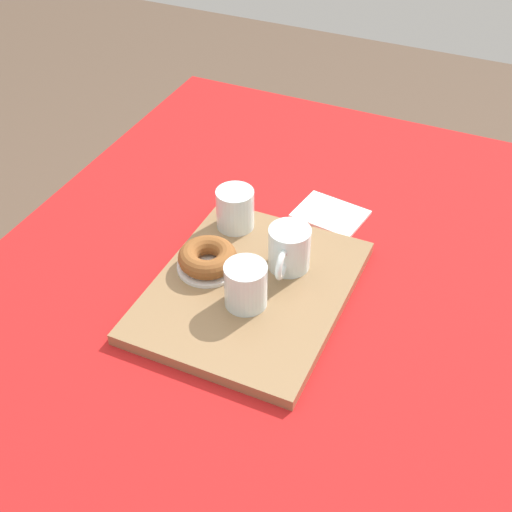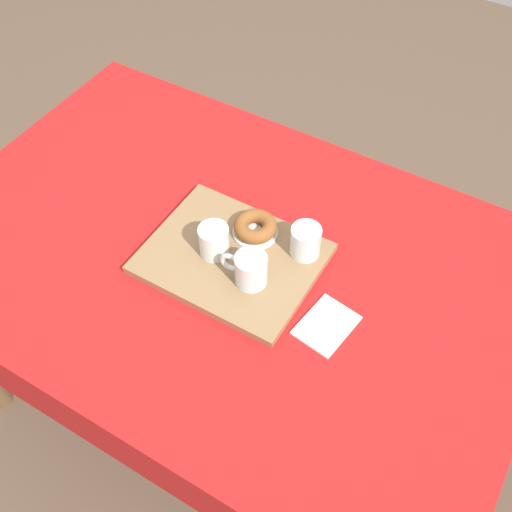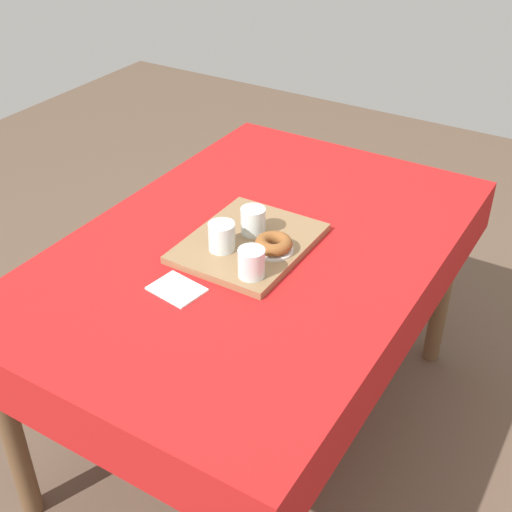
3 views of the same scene
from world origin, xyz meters
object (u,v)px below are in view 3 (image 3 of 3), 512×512
at_px(dining_table, 256,267).
at_px(serving_tray, 249,243).
at_px(tea_mug_left, 222,237).
at_px(water_glass_near, 253,222).
at_px(water_glass_far, 251,264).
at_px(sugar_donut_left, 274,243).
at_px(paper_napkin, 177,289).
at_px(donut_plate_left, 274,250).

bearing_deg(dining_table, serving_tray, -18.44).
xyz_separation_m(serving_tray, tea_mug_left, (0.08, -0.04, 0.05)).
bearing_deg(water_glass_near, water_glass_far, 30.38).
height_order(sugar_donut_left, paper_napkin, sugar_donut_left).
height_order(water_glass_far, donut_plate_left, water_glass_far).
bearing_deg(dining_table, tea_mug_left, -25.61).
bearing_deg(tea_mug_left, serving_tray, 152.14).
bearing_deg(sugar_donut_left, dining_table, -114.98).
height_order(water_glass_far, sugar_donut_left, water_glass_far).
bearing_deg(donut_plate_left, sugar_donut_left, 0.00).
bearing_deg(paper_napkin, sugar_donut_left, 152.43).
height_order(water_glass_near, paper_napkin, water_glass_near).
height_order(serving_tray, sugar_donut_left, sugar_donut_left).
relative_size(water_glass_near, water_glass_far, 1.00).
relative_size(donut_plate_left, paper_napkin, 0.82).
bearing_deg(water_glass_near, serving_tray, 14.04).
relative_size(tea_mug_left, water_glass_near, 1.44).
bearing_deg(tea_mug_left, paper_napkin, -2.66).
relative_size(tea_mug_left, paper_napkin, 0.85).
relative_size(dining_table, paper_napkin, 11.05).
relative_size(water_glass_far, donut_plate_left, 0.72).
relative_size(serving_tray, donut_plate_left, 3.64).
relative_size(tea_mug_left, sugar_donut_left, 1.09).
distance_m(dining_table, paper_napkin, 0.33).
xyz_separation_m(water_glass_near, water_glass_far, (0.19, 0.11, 0.00)).
distance_m(serving_tray, water_glass_far, 0.18).
height_order(water_glass_near, sugar_donut_left, water_glass_near).
height_order(dining_table, water_glass_far, water_glass_far).
bearing_deg(tea_mug_left, sugar_donut_left, 116.09).
height_order(serving_tray, donut_plate_left, donut_plate_left).
relative_size(serving_tray, paper_napkin, 3.00).
bearing_deg(donut_plate_left, tea_mug_left, -63.91).
height_order(dining_table, water_glass_near, water_glass_near).
distance_m(serving_tray, water_glass_near, 0.06).
height_order(serving_tray, water_glass_near, water_glass_near).
relative_size(tea_mug_left, water_glass_far, 1.44).
bearing_deg(paper_napkin, water_glass_far, 132.25).
bearing_deg(serving_tray, paper_napkin, -10.06).
bearing_deg(serving_tray, water_glass_far, 34.28).
distance_m(tea_mug_left, donut_plate_left, 0.15).
relative_size(water_glass_far, sugar_donut_left, 0.76).
xyz_separation_m(water_glass_far, paper_napkin, (0.14, -0.15, -0.06)).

